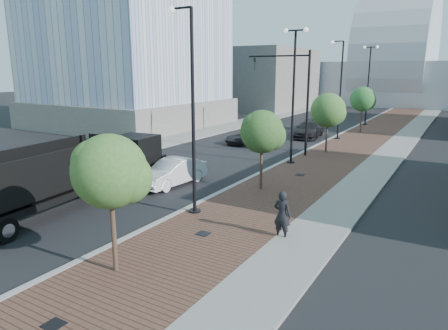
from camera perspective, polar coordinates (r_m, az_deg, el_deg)
The scene contains 24 objects.
sidewalk at distance 45.83m, azimuth 21.10°, elevation 4.15°, with size 7.00×140.00×0.12m, color #4C2D23.
concrete_strip at distance 45.47m, azimuth 24.45°, elevation 3.79°, with size 2.40×140.00×0.13m, color slate.
curb at distance 46.53m, azimuth 16.86°, elevation 4.61°, with size 0.30×140.00×0.14m, color gray.
west_sidewalk at distance 51.17m, azimuth 2.56°, elevation 5.88°, with size 4.00×140.00×0.12m, color slate.
dump_truck at distance 22.56m, azimuth -17.37°, elevation -0.85°, with size 3.68×13.49×3.15m.
white_sedan at distance 23.83m, azimuth -7.25°, elevation -1.01°, with size 1.61×4.63×1.52m, color silver.
dark_car_mid at distance 37.06m, azimuth 3.17°, elevation 3.90°, with size 1.97×4.27×1.19m, color black.
dark_car_far at distance 41.35m, azimuth 11.79°, elevation 4.89°, with size 2.21×5.44×1.58m, color black.
pedestrian at distance 16.30m, azimuth 8.15°, elevation -6.96°, with size 0.72×0.47×1.98m, color black.
streetlight_1 at distance 18.22m, azimuth -4.63°, elevation 6.13°, with size 1.44×0.56×9.21m.
streetlight_2 at distance 28.74m, azimuth 9.68°, elevation 9.53°, with size 1.72×0.56×9.28m.
streetlight_3 at distance 40.20m, azimuth 15.81°, elevation 9.54°, with size 1.44×0.56×9.21m.
streetlight_4 at distance 51.82m, azimuth 19.53°, elevation 10.53°, with size 1.72×0.56×9.28m.
traffic_mast at distance 31.85m, azimuth 10.15°, elevation 10.14°, with size 5.09×0.20×8.00m.
tree_0 at distance 13.16m, azimuth -15.51°, elevation -0.93°, with size 2.41×2.37×4.66m.
tree_1 at distance 22.10m, azimuth 5.47°, elevation 4.64°, with size 2.40×2.35×4.49m.
tree_2 at distance 33.25m, azimuth 14.46°, elevation 7.41°, with size 2.71×2.71×4.82m.
tree_3 at distance 44.85m, azimuth 18.91°, elevation 8.71°, with size 2.57×2.56×4.89m.
tower_podium at distance 50.97m, azimuth -12.88°, elevation 7.17°, with size 19.00×19.00×3.00m, color #67645D.
convention_center at distance 90.68m, azimuth 23.03°, elevation 11.83°, with size 50.00×30.00×50.00m.
commercial_block_nw at distance 71.78m, azimuth 5.29°, elevation 11.90°, with size 14.00×20.00×10.00m, color #64615A.
utility_cover_0 at distance 12.15m, azimuth -22.74°, elevation -19.94°, with size 0.50×0.50×0.02m, color black.
utility_cover_1 at distance 16.65m, azimuth -2.93°, elevation -9.58°, with size 0.50×0.50×0.02m, color black.
utility_cover_2 at distance 26.05m, azimuth 10.58°, elevation -1.34°, with size 0.50×0.50×0.02m, color black.
Camera 1 is at (10.96, -4.75, 6.57)m, focal length 32.63 mm.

